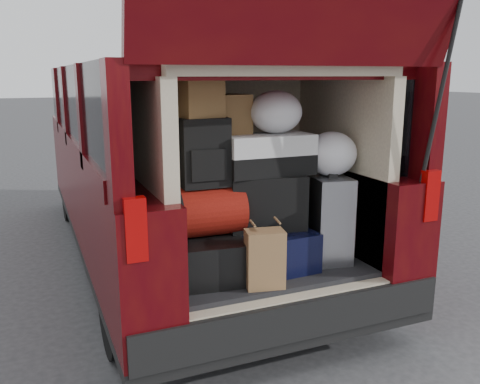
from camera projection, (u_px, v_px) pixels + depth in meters
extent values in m
plane|color=#323234|center=(270.00, 356.00, 3.16)|extent=(80.00, 80.00, 0.00)
cylinder|color=black|center=(123.00, 305.00, 3.14)|extent=(0.24, 0.64, 0.64)
cylinder|color=black|center=(346.00, 267.00, 3.76)|extent=(0.24, 0.64, 0.64)
cylinder|color=black|center=(73.00, 193.00, 6.10)|extent=(0.24, 0.64, 0.64)
cylinder|color=black|center=(203.00, 182.00, 6.72)|extent=(0.24, 0.64, 0.64)
cube|color=black|center=(177.00, 226.00, 4.97)|extent=(1.90, 4.85, 0.08)
cube|color=#40020A|center=(91.00, 189.00, 4.57)|extent=(0.33, 4.85, 0.80)
cube|color=#40020A|center=(250.00, 176.00, 5.17)|extent=(0.33, 4.85, 0.80)
cube|color=#40020A|center=(172.00, 72.00, 4.64)|extent=(1.82, 4.46, 0.10)
cube|color=black|center=(75.00, 107.00, 4.28)|extent=(0.12, 4.25, 0.68)
cube|color=black|center=(264.00, 103.00, 4.95)|extent=(0.12, 4.25, 0.68)
cube|color=black|center=(294.00, 317.00, 2.81)|extent=(1.86, 0.16, 0.22)
cube|color=#990505|center=(135.00, 229.00, 2.31)|extent=(0.10, 0.06, 0.30)
cube|color=#990505|center=(429.00, 195.00, 2.96)|extent=(0.10, 0.06, 0.30)
cube|color=black|center=(252.00, 262.00, 3.29)|extent=(1.24, 1.05, 0.06)
cube|color=beige|center=(148.00, 179.00, 2.91)|extent=(0.08, 1.05, 1.15)
cube|color=beige|center=(342.00, 164.00, 3.41)|extent=(0.08, 1.05, 1.15)
cube|color=beige|center=(221.00, 158.00, 3.66)|extent=(1.34, 0.06, 1.15)
cube|color=beige|center=(253.00, 71.00, 3.02)|extent=(1.34, 1.05, 0.06)
cylinder|color=black|center=(446.00, 86.00, 2.75)|extent=(0.02, 0.90, 0.76)
cube|color=black|center=(252.00, 297.00, 3.35)|extent=(1.24, 1.05, 0.55)
cube|color=black|center=(200.00, 253.00, 3.02)|extent=(0.51, 0.66, 0.24)
cube|color=black|center=(267.00, 246.00, 3.15)|extent=(0.48, 0.57, 0.24)
cube|color=silver|center=(327.00, 218.00, 3.22)|extent=(0.29, 0.40, 0.54)
cube|color=olive|center=(265.00, 259.00, 2.81)|extent=(0.23, 0.18, 0.33)
cube|color=maroon|center=(205.00, 211.00, 2.93)|extent=(0.45, 0.31, 0.29)
cube|color=black|center=(265.00, 201.00, 3.09)|extent=(0.50, 0.35, 0.33)
cube|color=black|center=(204.00, 152.00, 2.87)|extent=(0.28, 0.17, 0.39)
cube|color=silver|center=(267.00, 154.00, 3.04)|extent=(0.54, 0.28, 0.24)
cube|color=brown|center=(200.00, 99.00, 2.83)|extent=(0.25, 0.22, 0.21)
cube|color=brown|center=(228.00, 114.00, 3.02)|extent=(0.25, 0.22, 0.23)
ellipsoid|color=white|center=(276.00, 112.00, 3.03)|extent=(0.33, 0.31, 0.26)
ellipsoid|color=white|center=(331.00, 154.00, 3.14)|extent=(0.37, 0.35, 0.28)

